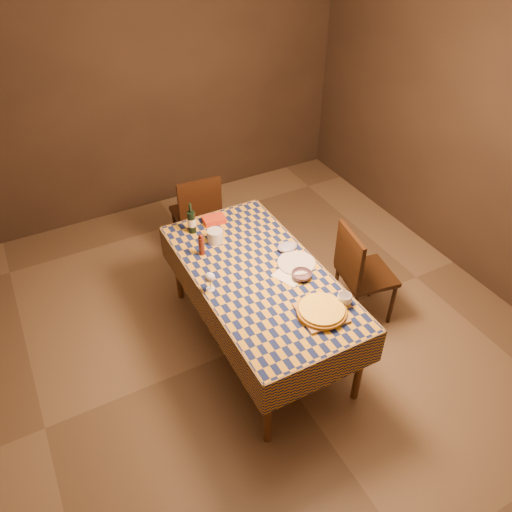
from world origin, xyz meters
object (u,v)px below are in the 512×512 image
at_px(cutting_board, 321,313).
at_px(white_plate, 296,263).
at_px(chair_far, 198,212).
at_px(dining_table, 259,281).
at_px(bowl, 302,275).
at_px(pizza, 322,310).
at_px(wine_bottle, 192,222).
at_px(chair_right, 359,270).

height_order(cutting_board, white_plate, cutting_board).
height_order(cutting_board, chair_far, chair_far).
xyz_separation_m(dining_table, cutting_board, (0.17, -0.58, 0.09)).
relative_size(bowl, chair_far, 0.16).
height_order(dining_table, pizza, pizza).
xyz_separation_m(dining_table, pizza, (0.17, -0.58, 0.11)).
bearing_deg(bowl, wine_bottle, 118.07).
bearing_deg(wine_bottle, dining_table, -71.77).
bearing_deg(wine_bottle, chair_far, 65.08).
distance_m(pizza, chair_far, 1.94).
relative_size(cutting_board, chair_far, 0.33).
xyz_separation_m(pizza, chair_far, (-0.13, 1.91, -0.28)).
bearing_deg(white_plate, chair_far, 100.90).
height_order(chair_far, chair_right, same).
xyz_separation_m(cutting_board, pizza, (-0.00, 0.00, 0.03)).
distance_m(dining_table, chair_far, 1.34).
height_order(white_plate, chair_right, chair_right).
distance_m(cutting_board, bowl, 0.39).
xyz_separation_m(dining_table, wine_bottle, (-0.24, 0.73, 0.18)).
relative_size(cutting_board, white_plate, 1.04).
distance_m(pizza, chair_right, 0.90).
distance_m(white_plate, chair_far, 1.42).
bearing_deg(bowl, chair_right, 7.45).
distance_m(pizza, white_plate, 0.55).
bearing_deg(cutting_board, chair_far, 94.02).
distance_m(dining_table, chair_right, 0.91).
bearing_deg(dining_table, chair_far, 88.30).
xyz_separation_m(dining_table, chair_right, (0.89, -0.11, -0.17)).
height_order(dining_table, chair_right, chair_right).
bearing_deg(cutting_board, bowl, 78.25).
bearing_deg(pizza, chair_far, 94.02).
xyz_separation_m(dining_table, white_plate, (0.30, -0.04, 0.08)).
height_order(pizza, wine_bottle, wine_bottle).
relative_size(pizza, bowl, 3.04).
bearing_deg(dining_table, bowl, -37.77).
height_order(bowl, white_plate, bowl).
bearing_deg(cutting_board, dining_table, 106.75).
bearing_deg(chair_far, cutting_board, -85.98).
bearing_deg(cutting_board, wine_bottle, 107.58).
height_order(wine_bottle, chair_far, wine_bottle).
height_order(bowl, chair_right, chair_right).
distance_m(cutting_board, chair_right, 0.89).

